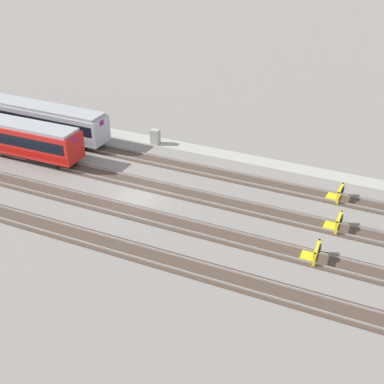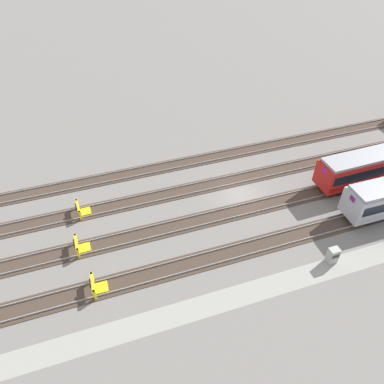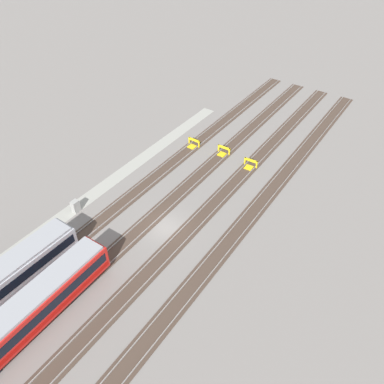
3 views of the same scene
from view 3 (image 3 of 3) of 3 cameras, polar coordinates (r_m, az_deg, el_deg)
The scene contains 11 objects.
ground_plane at distance 43.93m, azimuth -3.92°, elevation -5.45°, with size 400.00×400.00×0.00m, color gray.
service_walkway at distance 50.11m, azimuth -14.28°, elevation 0.06°, with size 54.00×2.00×0.01m, color #9E9E93.
rail_track_nearest at distance 47.54m, azimuth -10.73°, elevation -1.81°, with size 90.00×2.23×0.21m.
rail_track_near_inner at distance 45.02m, azimuth -6.32°, elevation -4.15°, with size 90.00×2.24×0.21m.
rail_track_middle at distance 42.88m, azimuth -1.39°, elevation -6.71°, with size 90.00×2.24×0.21m.
rail_track_far_inner at distance 41.17m, azimuth 4.05°, elevation -9.46°, with size 90.00×2.23×0.21m.
subway_car_front_row_right_inner at distance 37.38m, azimuth -24.11°, elevation -16.91°, with size 18.05×3.14×3.70m.
bumper_stop_nearest_track at distance 56.76m, azimuth 0.18°, elevation 7.41°, with size 1.36×2.01×1.22m.
bumper_stop_near_inner_track at distance 55.26m, azimuth 4.76°, elevation 6.24°, with size 1.35×2.00×1.22m.
bumper_stop_middle_track at distance 53.07m, azimuth 8.82°, elevation 4.22°, with size 1.38×2.01×1.22m.
electrical_cabinet at distance 47.43m, azimuth -17.33°, elevation -2.09°, with size 0.90×0.73×1.60m.
Camera 3 is at (23.34, 19.81, 31.50)m, focal length 35.00 mm.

